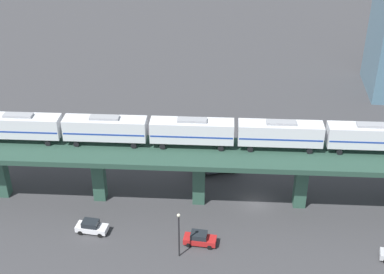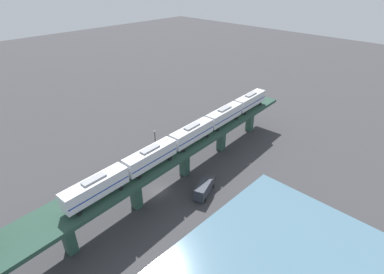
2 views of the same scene
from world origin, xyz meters
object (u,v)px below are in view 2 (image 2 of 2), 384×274
(street_car_red, at_px, (155,158))
(street_lamp, at_px, (155,140))
(subway_train, at_px, (192,133))
(delivery_truck, at_px, (204,188))
(street_car_silver, at_px, (58,207))
(street_car_white, at_px, (197,138))

(street_car_red, height_order, street_lamp, street_lamp)
(subway_train, bearing_deg, delivery_truck, 154.31)
(subway_train, bearing_deg, street_car_silver, 68.63)
(street_car_silver, height_order, delivery_truck, delivery_truck)
(street_car_silver, bearing_deg, delivery_truck, -126.14)
(subway_train, distance_m, street_lamp, 15.45)
(street_car_red, xyz_separation_m, delivery_truck, (-18.04, 1.01, 0.82))
(subway_train, height_order, street_car_red, subway_train)
(street_car_white, bearing_deg, street_lamp, 75.67)
(subway_train, relative_size, street_lamp, 9.00)
(street_lamp, bearing_deg, delivery_truck, 170.60)
(subway_train, xyz_separation_m, street_car_silver, (11.06, 28.27, -10.50))
(street_car_red, bearing_deg, subway_train, -167.61)
(street_car_red, relative_size, street_lamp, 0.64)
(street_car_red, bearing_deg, delivery_truck, 176.80)
(subway_train, relative_size, delivery_truck, 8.29)
(street_car_silver, xyz_separation_m, delivery_truck, (-18.16, -24.86, 0.82))
(subway_train, bearing_deg, street_lamp, -0.06)
(street_car_silver, bearing_deg, street_car_white, -91.02)
(street_car_white, distance_m, delivery_truck, 23.84)
(street_car_red, height_order, delivery_truck, delivery_truck)
(subway_train, height_order, street_car_silver, subway_train)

